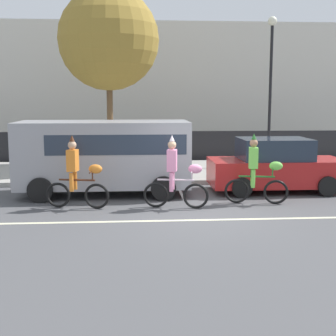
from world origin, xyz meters
The scene contains 13 objects.
ground_plane centered at (0.00, 0.00, 0.00)m, with size 80.00×80.00×0.00m, color #4C4C4F.
road_centre_line centered at (0.00, -0.50, 0.00)m, with size 36.00×0.14×0.01m, color beige.
sidewalk_curb centered at (0.00, 6.50, 0.07)m, with size 60.00×5.00×0.15m, color #9E9B93.
fence_line centered at (0.00, 9.40, 0.70)m, with size 40.00×0.08×1.40m, color black.
building_backdrop centered at (-2.58, 18.00, 3.43)m, with size 28.00×8.00×6.85m, color beige.
parade_cyclist_orange centered at (-3.08, 0.94, 0.84)m, with size 1.70×0.55×1.92m.
parade_cyclist_pink centered at (-0.51, 0.77, 0.84)m, with size 1.70×0.54×1.92m.
parade_cyclist_lime centered at (1.73, 1.13, 0.84)m, with size 1.70×0.54×1.92m.
parked_van_grey centered at (-2.42, 2.70, 1.28)m, with size 5.00×2.22×2.18m.
parked_car_red centered at (2.74, 2.78, 0.78)m, with size 4.10×1.92×1.64m.
street_lamp_post centered at (3.84, 7.39, 3.99)m, with size 0.36×0.36×5.86m.
street_tree_near_lamp centered at (-2.55, 7.62, 5.09)m, with size 3.93×3.93×6.92m.
pedestrian_onlooker centered at (-0.63, 7.65, 1.01)m, with size 0.32×0.20×1.62m.
Camera 1 is at (-1.58, -11.16, 2.87)m, focal length 50.00 mm.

